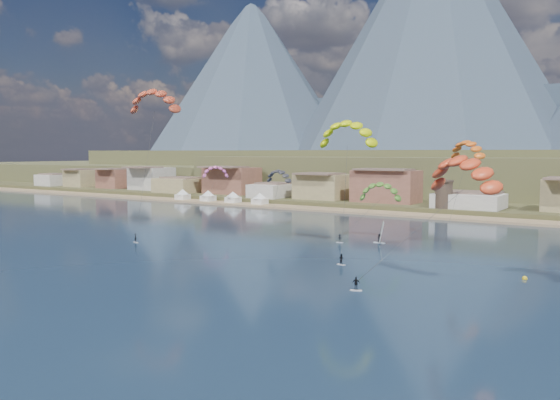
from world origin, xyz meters
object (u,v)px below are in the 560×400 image
(buoy, at_px, (525,279))
(windsurfer, at_px, (380,236))
(kitesurfer_red, at_px, (154,98))
(kitesurfer_orange, at_px, (463,168))
(kitesurfer_green, at_px, (380,189))
(watchtower, at_px, (444,194))
(kitesurfer_yellow, at_px, (348,130))

(buoy, bearing_deg, windsurfer, 148.24)
(kitesurfer_red, bearing_deg, buoy, -5.39)
(kitesurfer_orange, bearing_deg, buoy, 54.11)
(kitesurfer_green, bearing_deg, watchtower, 93.66)
(kitesurfer_green, bearing_deg, kitesurfer_orange, -51.25)
(kitesurfer_red, bearing_deg, kitesurfer_orange, -12.52)
(kitesurfer_green, relative_size, windsurfer, 3.32)
(windsurfer, bearing_deg, watchtower, 95.77)
(kitesurfer_green, bearing_deg, kitesurfer_red, -161.40)
(kitesurfer_orange, bearing_deg, windsurfer, 130.76)
(kitesurfer_red, relative_size, kitesurfer_yellow, 1.32)
(windsurfer, bearing_deg, kitesurfer_green, 115.71)
(kitesurfer_orange, height_order, buoy, kitesurfer_orange)
(kitesurfer_red, height_order, windsurfer, kitesurfer_red)
(kitesurfer_red, xyz_separation_m, kitesurfer_green, (51.01, 17.17, -21.05))
(watchtower, bearing_deg, kitesurfer_yellow, -87.07)
(kitesurfer_green, distance_m, buoy, 44.22)
(kitesurfer_yellow, relative_size, kitesurfer_green, 1.86)
(windsurfer, height_order, buoy, windsurfer)
(kitesurfer_orange, xyz_separation_m, windsurfer, (-25.22, 29.25, -15.27))
(watchtower, height_order, windsurfer, watchtower)
(kitesurfer_red, relative_size, kitesurfer_orange, 1.67)
(kitesurfer_green, relative_size, buoy, 19.96)
(kitesurfer_orange, distance_m, windsurfer, 41.53)
(kitesurfer_orange, xyz_separation_m, buoy, (6.82, 9.42, -16.58))
(kitesurfer_orange, distance_m, kitesurfer_green, 44.83)
(kitesurfer_orange, height_order, kitesurfer_green, kitesurfer_orange)
(windsurfer, bearing_deg, kitesurfer_orange, -49.24)
(kitesurfer_yellow, bearing_deg, kitesurfer_red, -178.48)
(watchtower, distance_m, buoy, 89.60)
(kitesurfer_green, xyz_separation_m, buoy, (34.65, -25.25, -10.85))
(buoy, bearing_deg, watchtower, 115.30)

